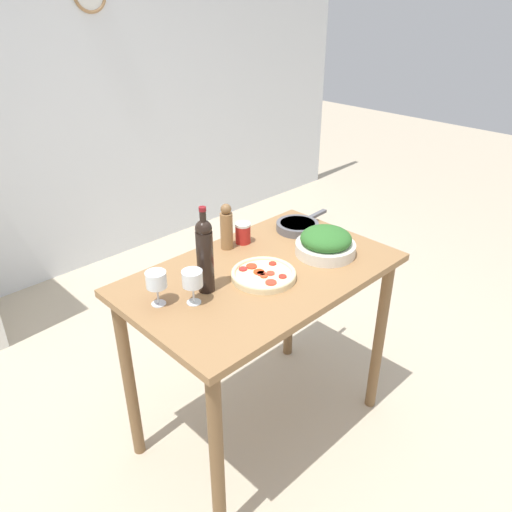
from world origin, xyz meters
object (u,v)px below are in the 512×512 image
at_px(homemade_pizza, 264,274).
at_px(wine_bottle, 205,254).
at_px(pepper_mill, 226,227).
at_px(salad_bowl, 326,243).
at_px(salt_canister, 243,233).
at_px(wine_glass_near, 192,280).
at_px(wine_glass_far, 156,281).
at_px(cast_iron_skillet, 298,226).

bearing_deg(homemade_pizza, wine_bottle, 158.07).
height_order(pepper_mill, salad_bowl, pepper_mill).
relative_size(pepper_mill, salt_canister, 2.21).
xyz_separation_m(pepper_mill, salt_canister, (0.09, -0.01, -0.06)).
relative_size(wine_glass_near, salt_canister, 1.41).
distance_m(wine_glass_near, salt_canister, 0.56).
distance_m(pepper_mill, homemade_pizza, 0.34).
height_order(homemade_pizza, salt_canister, salt_canister).
bearing_deg(salad_bowl, wine_glass_far, 166.53).
height_order(pepper_mill, cast_iron_skillet, pepper_mill).
bearing_deg(pepper_mill, salad_bowl, -51.61).
bearing_deg(pepper_mill, wine_bottle, -144.01).
relative_size(wine_glass_near, cast_iron_skillet, 0.41).
distance_m(salad_bowl, salt_canister, 0.41).
xyz_separation_m(wine_bottle, wine_glass_far, (-0.20, 0.05, -0.06)).
relative_size(salad_bowl, salt_canister, 2.74).
xyz_separation_m(pepper_mill, salad_bowl, (0.29, -0.37, -0.05)).
bearing_deg(cast_iron_skillet, wine_glass_far, -175.51).
distance_m(homemade_pizza, salt_canister, 0.35).
xyz_separation_m(wine_bottle, homemade_pizza, (0.24, -0.10, -0.15)).
relative_size(salt_canister, cast_iron_skillet, 0.29).
bearing_deg(wine_glass_near, salad_bowl, -8.32).
height_order(wine_bottle, salad_bowl, wine_bottle).
bearing_deg(wine_glass_near, homemade_pizza, -9.56).
distance_m(wine_glass_near, wine_glass_far, 0.14).
xyz_separation_m(wine_glass_far, salad_bowl, (0.80, -0.19, -0.05)).
distance_m(wine_glass_far, cast_iron_skillet, 0.91).
relative_size(wine_glass_far, homemade_pizza, 0.51).
bearing_deg(salad_bowl, cast_iron_skillet, 68.31).
relative_size(wine_glass_far, pepper_mill, 0.64).
relative_size(wine_glass_near, wine_glass_far, 1.00).
bearing_deg(salad_bowl, pepper_mill, 128.39).
bearing_deg(salt_canister, wine_glass_near, -153.24).
bearing_deg(wine_bottle, pepper_mill, 35.99).
height_order(pepper_mill, salt_canister, pepper_mill).
height_order(wine_bottle, wine_glass_far, wine_bottle).
bearing_deg(wine_glass_far, cast_iron_skillet, 4.49).
relative_size(homemade_pizza, cast_iron_skillet, 0.81).
xyz_separation_m(wine_bottle, pepper_mill, (0.31, 0.22, -0.06)).
distance_m(wine_glass_near, pepper_mill, 0.49).
bearing_deg(homemade_pizza, pepper_mill, 77.20).
distance_m(wine_glass_near, salad_bowl, 0.71).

